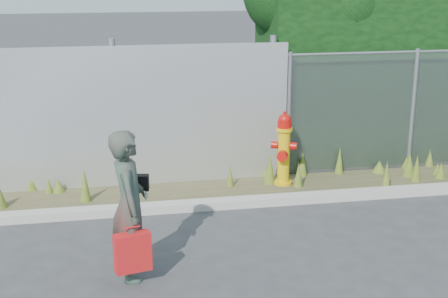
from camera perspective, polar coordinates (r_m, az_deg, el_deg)
ground at (r=7.47m, az=4.27°, el=-10.31°), size 80.00×80.00×0.00m
curb at (r=9.04m, az=1.42°, el=-4.90°), size 16.00×0.22×0.12m
weed_strip at (r=9.79m, az=3.71°, el=-2.80°), size 16.00×1.31×0.53m
corrugated_fence at (r=9.83m, az=-18.93°, el=2.33°), size 8.50×0.21×2.30m
hedge at (r=12.11m, az=19.65°, el=9.43°), size 7.67×2.07×3.85m
fire_hydrant at (r=9.77m, az=5.50°, el=-0.10°), size 0.40×0.36×1.19m
woman at (r=6.89m, az=-8.65°, el=-5.11°), size 0.41×0.62×1.69m
red_tote_bag at (r=6.83m, az=-8.35°, el=-9.32°), size 0.39×0.14×0.51m
black_shoulder_bag at (r=7.01m, az=-7.85°, el=-3.06°), size 0.24×0.10×0.18m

